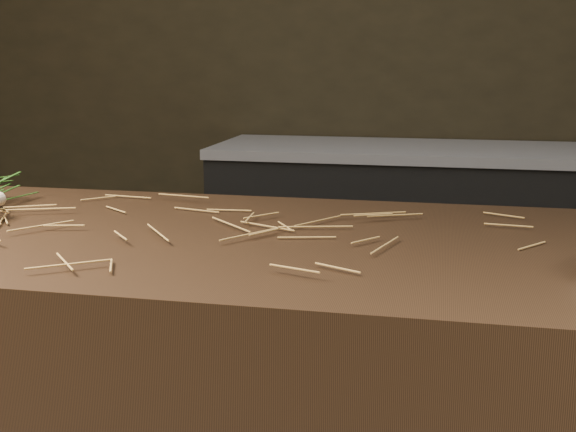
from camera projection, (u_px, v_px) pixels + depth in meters
name	position (u px, v px, depth m)	size (l,w,h in m)	color
back_counter	(430.00, 245.00, 3.06)	(1.82, 0.62, 0.84)	black
straw_bedding	(239.00, 229.00, 1.23)	(1.40, 0.60, 0.02)	olive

